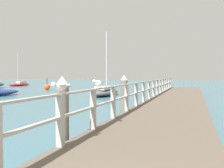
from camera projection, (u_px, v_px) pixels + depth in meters
The scene contains 9 objects.
pier_deck at pixel (175, 104), 13.31m from camera, with size 2.93×27.04×0.49m, color brown.
pier_railing at pixel (149, 88), 13.71m from camera, with size 0.12×25.56×0.98m.
dock_piling_near at pixel (62, 117), 5.50m from camera, with size 0.29×0.29×1.79m.
dock_piling_far at pixel (124, 97), 10.29m from camera, with size 0.29×0.29×1.79m.
seagull_foreground at pixel (61, 86), 4.66m from camera, with size 0.24×0.46×0.21m.
seagull_background at pixel (98, 83), 6.45m from camera, with size 0.41×0.32×0.21m.
boat_3 at pixel (20, 84), 39.90m from camera, with size 1.41×4.66×5.19m.
boat_6 at pixel (105, 92), 21.40m from camera, with size 1.74×4.62×5.43m.
channel_buoy at pixel (47, 87), 29.52m from camera, with size 0.70×0.70×1.40m.
Camera 1 is at (0.96, -0.12, 1.82)m, focal length 40.60 mm.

